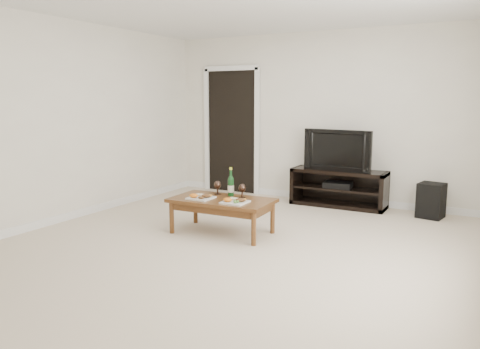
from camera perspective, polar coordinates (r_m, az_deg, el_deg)
name	(u,v)px	position (r m, az deg, el deg)	size (l,w,h in m)	color
floor	(232,248)	(5.10, -0.97, -8.97)	(5.50, 5.50, 0.00)	beige
back_wall	(320,118)	(7.38, 9.72, 6.86)	(5.00, 0.04, 2.60)	silver
doorway	(232,132)	(8.00, -1.01, 5.20)	(0.90, 0.02, 2.05)	black
media_console	(339,188)	(7.11, 11.93, -1.62)	(1.39, 0.45, 0.55)	black
television	(340,150)	(7.03, 12.08, 2.98)	(1.04, 0.14, 0.60)	black
av_receiver	(338,185)	(7.10, 11.85, -1.23)	(0.40, 0.30, 0.08)	black
subwoofer	(431,200)	(6.81, 22.27, -2.95)	(0.31, 0.31, 0.47)	black
coffee_table	(222,216)	(5.59, -2.20, -5.08)	(1.20, 0.65, 0.42)	brown
plate_left	(201,196)	(5.55, -4.79, -2.61)	(0.27, 0.27, 0.07)	white
plate_right	(235,200)	(5.31, -0.61, -3.12)	(0.27, 0.27, 0.07)	white
wine_bottle	(231,182)	(5.68, -1.13, -0.87)	(0.07, 0.07, 0.35)	#0F3A15
goblet_left	(218,188)	(5.77, -2.75, -1.62)	(0.09, 0.09, 0.17)	#33231C
goblet_right	(242,191)	(5.57, 0.26, -2.00)	(0.09, 0.09, 0.17)	#33231C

